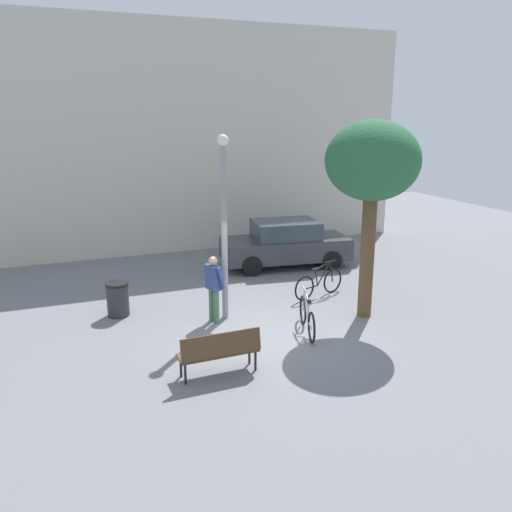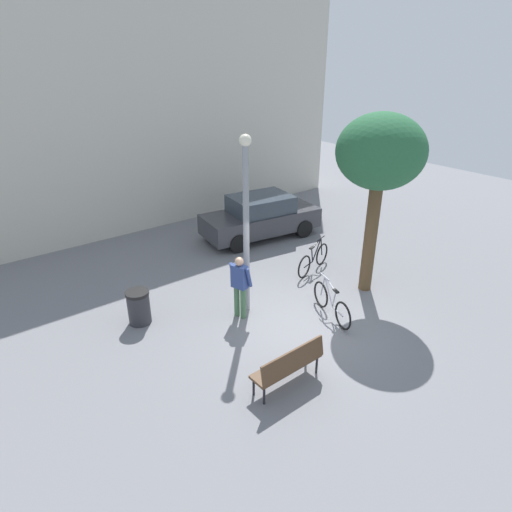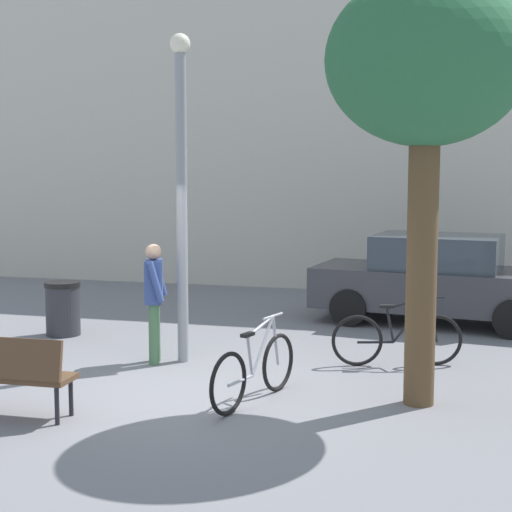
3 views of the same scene
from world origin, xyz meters
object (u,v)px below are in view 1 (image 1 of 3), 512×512
at_px(plaza_tree, 372,164).
at_px(trash_bin, 118,299).
at_px(parked_car_charcoal, 285,244).
at_px(bicycle_silver, 307,317).
at_px(bicycle_black, 319,283).
at_px(person_by_lamppost, 214,285).
at_px(park_bench, 220,350).
at_px(lamppost, 224,219).

bearing_deg(plaza_tree, trash_bin, 158.33).
xyz_separation_m(parked_car_charcoal, trash_bin, (-5.83, -2.54, -0.33)).
bearing_deg(bicycle_silver, bicycle_black, 55.50).
distance_m(bicycle_black, parked_car_charcoal, 3.19).
bearing_deg(bicycle_silver, person_by_lamppost, 142.14).
relative_size(park_bench, plaza_tree, 0.33).
relative_size(parked_car_charcoal, trash_bin, 5.01).
bearing_deg(trash_bin, bicycle_silver, -34.57).
distance_m(person_by_lamppost, bicycle_silver, 2.38).
relative_size(bicycle_silver, parked_car_charcoal, 0.40).
bearing_deg(trash_bin, park_bench, -70.43).
bearing_deg(trash_bin, lamppost, -24.39).
distance_m(person_by_lamppost, trash_bin, 2.56).
bearing_deg(bicycle_black, trash_bin, 173.69).
distance_m(parked_car_charcoal, trash_bin, 6.37).
height_order(plaza_tree, trash_bin, plaza_tree).
bearing_deg(park_bench, bicycle_black, 40.25).
bearing_deg(bicycle_black, person_by_lamppost, -167.78).
height_order(bicycle_silver, trash_bin, bicycle_silver).
bearing_deg(person_by_lamppost, bicycle_silver, -37.86).
bearing_deg(person_by_lamppost, trash_bin, 148.46).
bearing_deg(plaza_tree, bicycle_black, 102.62).
relative_size(lamppost, park_bench, 2.80).
relative_size(lamppost, trash_bin, 5.16).
bearing_deg(bicycle_black, plaza_tree, -77.38).
xyz_separation_m(person_by_lamppost, bicycle_silver, (1.82, -1.42, -0.58)).
bearing_deg(person_by_lamppost, park_bench, -105.01).
bearing_deg(bicycle_black, park_bench, -139.75).
distance_m(lamppost, plaza_tree, 3.75).
height_order(bicycle_black, parked_car_charcoal, parked_car_charcoal).
bearing_deg(park_bench, plaza_tree, 21.00).
xyz_separation_m(plaza_tree, parked_car_charcoal, (0.02, 4.85, -3.04)).
relative_size(plaza_tree, trash_bin, 5.55).
distance_m(lamppost, trash_bin, 3.44).
bearing_deg(plaza_tree, park_bench, -159.00).
relative_size(lamppost, plaza_tree, 0.93).
relative_size(person_by_lamppost, bicycle_silver, 0.95).
bearing_deg(lamppost, bicycle_silver, -47.39).
bearing_deg(person_by_lamppost, bicycle_black, 12.22).
distance_m(bicycle_silver, bicycle_black, 2.58).
bearing_deg(person_by_lamppost, parked_car_charcoal, 46.21).
distance_m(bicycle_silver, parked_car_charcoal, 5.61).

